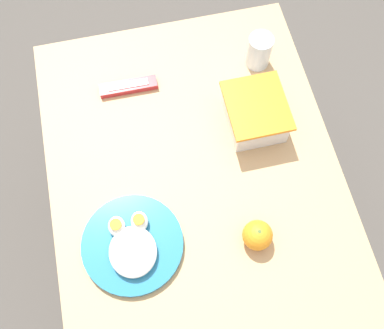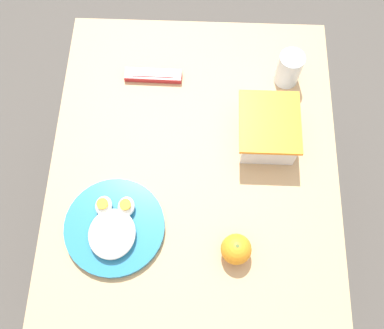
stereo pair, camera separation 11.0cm
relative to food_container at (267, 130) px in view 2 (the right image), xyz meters
The scene contains 7 objects.
ground_plane 0.78m from the food_container, 59.06° to the right, with size 10.00×10.00×0.00m, color #4C4742.
table 0.27m from the food_container, 59.06° to the right, with size 0.97×0.74×0.71m.
food_container is the anchor object (origin of this frame).
orange_fruit 0.32m from the food_container, 14.43° to the right, with size 0.07×0.07×0.07m.
rice_plate 0.46m from the food_container, 54.61° to the right, with size 0.24×0.24×0.05m.
candy_bar 0.36m from the food_container, 119.52° to the right, with size 0.04×0.16×0.02m.
drinking_glass 0.19m from the food_container, 161.10° to the left, with size 0.07×0.07×0.10m.
Camera 2 is at (0.42, 0.01, 1.78)m, focal length 42.00 mm.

